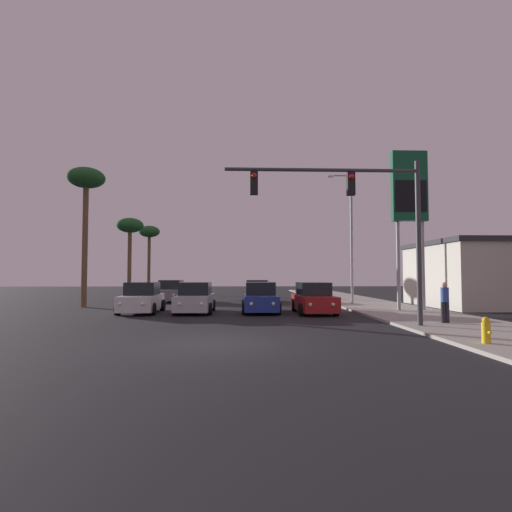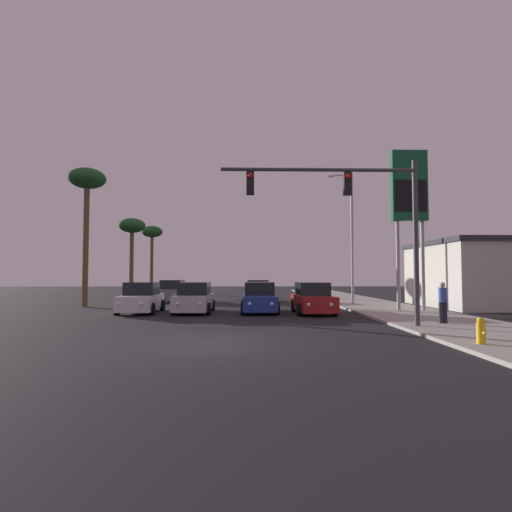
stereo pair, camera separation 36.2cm
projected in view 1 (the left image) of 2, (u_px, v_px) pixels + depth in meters
The scene contains 17 objects.
ground_plane at pixel (217, 344), 12.13m from camera, with size 120.00×120.00×0.00m, color black.
sidewalk_right at pixel (397, 311), 22.47m from camera, with size 5.00×60.00×0.12m.
building_gas_station at pixel (502, 274), 26.41m from camera, with size 10.30×8.30×4.30m.
car_white at pixel (142, 299), 21.98m from camera, with size 2.04×4.33×1.68m.
car_grey at pixel (171, 292), 31.04m from camera, with size 2.04×4.32×1.68m.
car_black at pixel (257, 292), 31.01m from camera, with size 2.04×4.31×1.68m.
car_red at pixel (314, 299), 21.68m from camera, with size 2.04×4.34×1.68m.
car_blue at pixel (260, 299), 22.22m from camera, with size 2.04×4.31×1.68m.
car_silver at pixel (195, 299), 22.05m from camera, with size 2.04×4.33×1.68m.
traffic_light_mast at pixel (362, 207), 15.69m from camera, with size 7.75×0.36×6.50m.
street_lamp at pixel (350, 231), 27.48m from camera, with size 1.74×0.24×9.00m.
gas_station_sign at pixel (409, 195), 22.59m from camera, with size 2.00×0.42×9.00m.
fire_hydrant at pixel (486, 330), 11.50m from camera, with size 0.24×0.34×0.76m.
pedestrian_on_sidewalk at pixel (445, 300), 16.44m from camera, with size 0.34×0.32×1.67m.
palm_tree_mid at pixel (130, 229), 36.03m from camera, with size 2.40×2.40×7.23m.
palm_tree_near at pixel (86, 186), 26.12m from camera, with size 2.40×2.40×9.11m.
palm_tree_far at pixel (149, 235), 46.01m from camera, with size 2.40×2.40×7.75m.
Camera 1 is at (0.73, -12.28, 2.09)m, focal length 28.00 mm.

